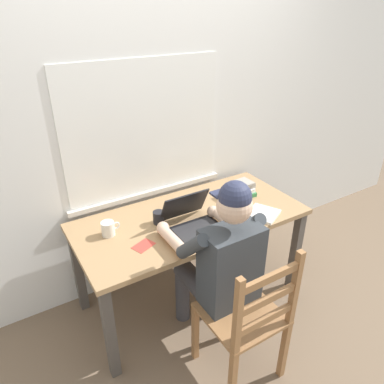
{
  "coord_description": "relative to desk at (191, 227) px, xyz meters",
  "views": [
    {
      "loc": [
        -1.1,
        -1.81,
        2.04
      ],
      "look_at": [
        -0.02,
        -0.05,
        0.95
      ],
      "focal_mm": 33.79,
      "sensor_mm": 36.0,
      "label": 1
    }
  ],
  "objects": [
    {
      "name": "desk",
      "position": [
        0.0,
        0.0,
        0.0
      ],
      "size": [
        1.58,
        0.74,
        0.73
      ],
      "color": "#9E7A51",
      "rests_on": "ground"
    },
    {
      "name": "computer_mouse",
      "position": [
        0.24,
        -0.15,
        0.11
      ],
      "size": [
        0.06,
        0.1,
        0.03
      ],
      "primitive_type": "ellipsoid",
      "color": "black",
      "rests_on": "desk"
    },
    {
      "name": "paper_pile_back_corner",
      "position": [
        0.44,
        -0.24,
        0.1
      ],
      "size": [
        0.27,
        0.27,
        0.02
      ],
      "primitive_type": "cube",
      "rotation": [
        0.0,
        0.0,
        0.48
      ],
      "color": "silver",
      "rests_on": "desk"
    },
    {
      "name": "coffee_mug_white",
      "position": [
        -0.56,
        0.08,
        0.14
      ],
      "size": [
        0.12,
        0.08,
        0.09
      ],
      "color": "silver",
      "rests_on": "desk"
    },
    {
      "name": "ground_plane",
      "position": [
        0.0,
        0.0,
        -0.64
      ],
      "size": [
        8.0,
        8.0,
        0.0
      ],
      "primitive_type": "plane",
      "color": "brown"
    },
    {
      "name": "book_stack_main",
      "position": [
        0.48,
        0.06,
        0.14
      ],
      "size": [
        0.2,
        0.15,
        0.11
      ],
      "color": "#38844C",
      "rests_on": "desk"
    },
    {
      "name": "back_wall",
      "position": [
        -0.0,
        0.45,
        0.66
      ],
      "size": [
        6.0,
        0.08,
        2.6
      ],
      "color": "silver",
      "rests_on": "ground"
    },
    {
      "name": "coffee_mug_dark",
      "position": [
        -0.22,
        0.04,
        0.13
      ],
      "size": [
        0.11,
        0.07,
        0.09
      ],
      "color": "black",
      "rests_on": "desk"
    },
    {
      "name": "paper_pile_near_laptop",
      "position": [
        0.04,
        -0.25,
        0.09
      ],
      "size": [
        0.23,
        0.16,
        0.01
      ],
      "primitive_type": "cube",
      "rotation": [
        0.0,
        0.0,
        -0.1
      ],
      "color": "silver",
      "rests_on": "desk"
    },
    {
      "name": "wooden_chair",
      "position": [
        -0.07,
        -0.73,
        -0.18
      ],
      "size": [
        0.42,
        0.42,
        0.94
      ],
      "color": "olive",
      "rests_on": "ground"
    },
    {
      "name": "laptop",
      "position": [
        -0.06,
        -0.11,
        0.14
      ],
      "size": [
        0.33,
        0.33,
        0.22
      ],
      "color": "black",
      "rests_on": "desk"
    },
    {
      "name": "landscape_photo_print",
      "position": [
        -0.42,
        -0.14,
        0.09
      ],
      "size": [
        0.15,
        0.13,
        0.0
      ],
      "primitive_type": "cube",
      "rotation": [
        0.0,
        0.0,
        0.37
      ],
      "color": "#C63D33",
      "rests_on": "desk"
    },
    {
      "name": "seated_person",
      "position": [
        -0.07,
        -0.45,
        0.05
      ],
      "size": [
        0.5,
        0.6,
        1.24
      ],
      "color": "#33383D",
      "rests_on": "ground"
    }
  ]
}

